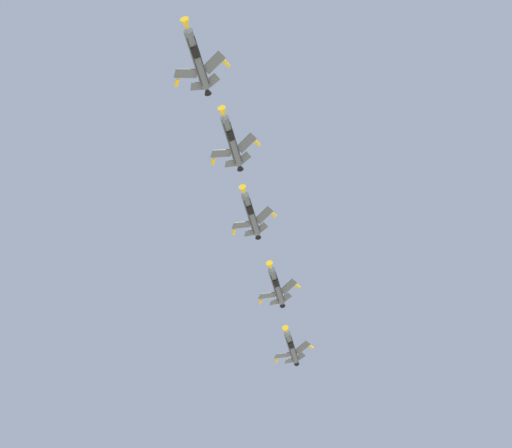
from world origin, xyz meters
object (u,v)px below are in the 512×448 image
Objects in this scene: fighter_jet_left_outer at (276,285)px; fighter_jet_right_outer at (291,347)px; fighter_jet_lead at (197,58)px; fighter_jet_right_wing at (251,213)px; fighter_jet_left_wing at (231,140)px.

fighter_jet_right_outer is at bearing -88.50° from fighter_jet_left_outer.
fighter_jet_lead is 1.00× the size of fighter_jet_right_outer.
fighter_jet_lead is 1.00× the size of fighter_jet_right_wing.
fighter_jet_lead is 1.00× the size of fighter_jet_left_wing.
fighter_jet_right_outer is (25.23, 60.73, -3.21)m from fighter_jet_left_wing.
fighter_jet_left_wing is at bearing -93.46° from fighter_jet_lead.
fighter_jet_right_outer is at bearing -90.67° from fighter_jet_lead.
fighter_jet_lead is at bearing 89.67° from fighter_jet_right_wing.
fighter_jet_left_outer is 1.00× the size of fighter_jet_right_outer.
fighter_jet_right_wing is at bearing 88.99° from fighter_jet_right_outer.
fighter_jet_lead is 86.47m from fighter_jet_right_outer.
fighter_jet_left_outer is (17.12, 39.89, -1.57)m from fighter_jet_left_wing.
fighter_jet_right_wing is 1.00× the size of fighter_jet_right_outer.
fighter_jet_left_outer is at bearing -93.63° from fighter_jet_right_wing.
fighter_jet_left_outer is 22.43m from fighter_jet_right_outer.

